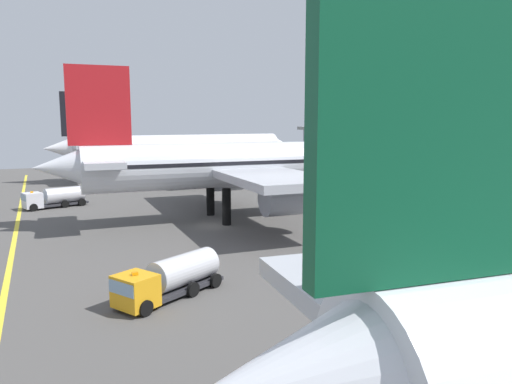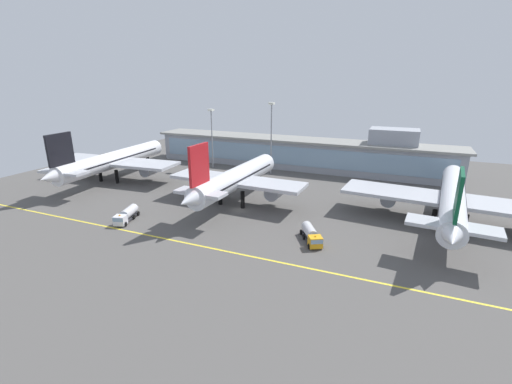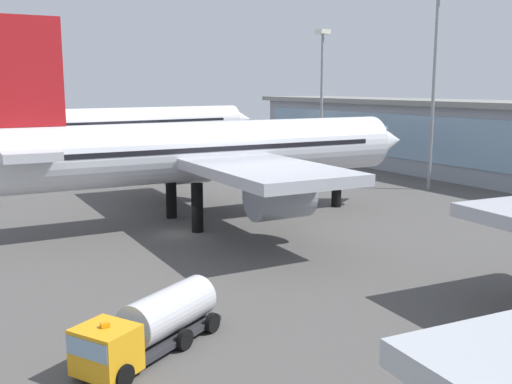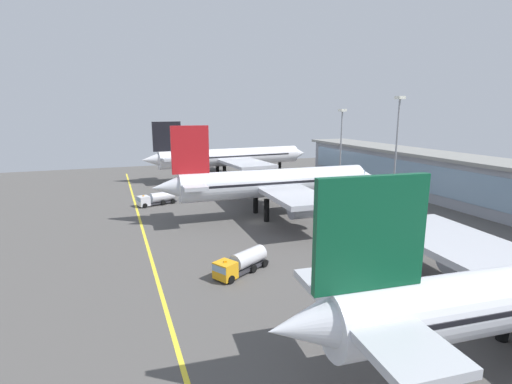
% 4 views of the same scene
% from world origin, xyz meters
% --- Properties ---
extents(ground_plane, '(180.00, 180.00, 0.00)m').
position_xyz_m(ground_plane, '(0.00, 0.00, 0.00)').
color(ground_plane, '#514F4C').
extents(airliner_near_left, '(44.59, 56.71, 18.55)m').
position_xyz_m(airliner_near_left, '(-51.44, 9.95, 6.77)').
color(airliner_near_left, black).
rests_on(airliner_near_left, ground).
extents(airliner_near_right, '(38.09, 49.29, 19.09)m').
position_xyz_m(airliner_near_right, '(-3.23, 4.83, 6.99)').
color(airliner_near_right, black).
rests_on(airliner_near_right, ground).
extents(fuel_tanker_truck, '(6.60, 9.06, 2.90)m').
position_xyz_m(fuel_tanker_truck, '(22.10, -11.02, 1.51)').
color(fuel_tanker_truck, black).
rests_on(fuel_tanker_truck, ground).
extents(apron_light_mast_west, '(1.80, 1.80, 25.13)m').
position_xyz_m(apron_light_mast_west, '(-5.66, 37.71, 16.29)').
color(apron_light_mast_west, gray).
rests_on(apron_light_mast_west, ground).
extents(apron_light_mast_centre, '(1.80, 1.80, 22.22)m').
position_xyz_m(apron_light_mast_centre, '(-29.43, 37.65, 14.68)').
color(apron_light_mast_centre, gray).
rests_on(apron_light_mast_centre, ground).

